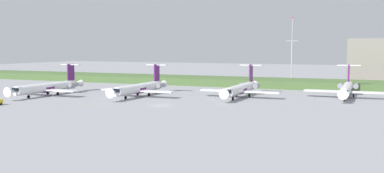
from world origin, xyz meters
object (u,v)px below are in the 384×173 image
regional_jet_third (241,88)px  antenna_mast (292,57)px  regional_jet_fourth (346,89)px  safety_cone_front_marker (84,103)px  regional_jet_nearest (48,87)px  regional_jet_second (140,88)px

regional_jet_third → antenna_mast: 46.65m
regional_jet_fourth → safety_cone_front_marker: bearing=-145.5°
regional_jet_nearest → regional_jet_third: 56.93m
regional_jet_third → regional_jet_fourth: same height
regional_jet_third → regional_jet_fourth: 29.74m
regional_jet_nearest → safety_cone_front_marker: (22.14, -12.55, -2.26)m
regional_jet_nearest → regional_jet_third: same height
regional_jet_second → regional_jet_fourth: (55.44, 20.14, 0.00)m
antenna_mast → regional_jet_second: bearing=-121.6°
regional_jet_fourth → safety_cone_front_marker: 72.48m
regional_jet_second → antenna_mast: (33.92, 55.12, 8.06)m
regional_jet_third → safety_cone_front_marker: size_ratio=56.36×
safety_cone_front_marker → regional_jet_second: bearing=78.5°
regional_jet_nearest → regional_jet_fourth: same height
antenna_mast → regional_jet_nearest: bearing=-133.5°
regional_jet_fourth → safety_cone_front_marker: size_ratio=56.36×
regional_jet_third → safety_cone_front_marker: bearing=-136.2°
regional_jet_second → antenna_mast: size_ratio=1.21×
antenna_mast → safety_cone_front_marker: size_ratio=46.58×
regional_jet_fourth → safety_cone_front_marker: regional_jet_fourth is taller
regional_jet_second → regional_jet_third: 29.26m
regional_jet_nearest → regional_jet_third: (54.02, 17.97, 0.00)m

